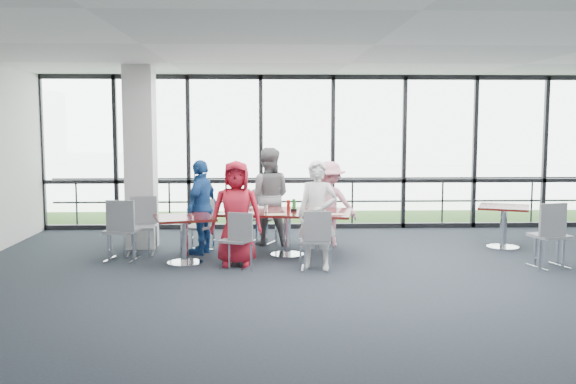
{
  "coord_description": "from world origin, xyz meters",
  "views": [
    {
      "loc": [
        -1.41,
        -8.35,
        2.18
      ],
      "look_at": [
        -1.05,
        1.88,
        1.1
      ],
      "focal_mm": 40.0,
      "sensor_mm": 36.0,
      "label": 1
    }
  ],
  "objects_px": {
    "side_table_right": "(504,213)",
    "chair_main_nl": "(236,240)",
    "side_table_left": "(184,224)",
    "chair_spare_r": "(550,236)",
    "diner_far_left": "(268,196)",
    "diner_far_right": "(329,204)",
    "chair_spare_la": "(122,231)",
    "chair_main_fr": "(318,221)",
    "chair_main_fl": "(262,219)",
    "main_table": "(287,218)",
    "diner_near_left": "(236,213)",
    "chair_spare_lb": "(140,227)",
    "chair_main_nr": "(315,241)",
    "diner_end": "(202,207)",
    "structural_column": "(141,158)",
    "chair_main_end": "(198,227)",
    "diner_near_right": "(317,215)"
  },
  "relations": [
    {
      "from": "side_table_right",
      "to": "chair_main_nl",
      "type": "xyz_separation_m",
      "value": [
        -4.65,
        -1.42,
        -0.2
      ]
    },
    {
      "from": "side_table_left",
      "to": "chair_spare_r",
      "type": "height_order",
      "value": "chair_spare_r"
    },
    {
      "from": "diner_far_left",
      "to": "chair_spare_r",
      "type": "distance_m",
      "value": 4.77
    },
    {
      "from": "diner_far_right",
      "to": "chair_main_nl",
      "type": "height_order",
      "value": "diner_far_right"
    },
    {
      "from": "chair_main_nl",
      "to": "chair_spare_la",
      "type": "height_order",
      "value": "chair_spare_la"
    },
    {
      "from": "side_table_left",
      "to": "diner_far_left",
      "type": "height_order",
      "value": "diner_far_left"
    },
    {
      "from": "chair_spare_r",
      "to": "chair_main_fr",
      "type": "bearing_deg",
      "value": 134.49
    },
    {
      "from": "side_table_left",
      "to": "chair_spare_la",
      "type": "relative_size",
      "value": 1.11
    },
    {
      "from": "chair_main_fl",
      "to": "main_table",
      "type": "bearing_deg",
      "value": 133.85
    },
    {
      "from": "chair_spare_r",
      "to": "side_table_left",
      "type": "bearing_deg",
      "value": 159.69
    },
    {
      "from": "diner_near_left",
      "to": "diner_far_right",
      "type": "xyz_separation_m",
      "value": [
        1.59,
        1.54,
        -0.05
      ]
    },
    {
      "from": "side_table_right",
      "to": "chair_spare_lb",
      "type": "xyz_separation_m",
      "value": [
        -6.29,
        -0.42,
        -0.16
      ]
    },
    {
      "from": "chair_main_nr",
      "to": "chair_main_fl",
      "type": "height_order",
      "value": "chair_main_fl"
    },
    {
      "from": "diner_end",
      "to": "chair_spare_la",
      "type": "height_order",
      "value": "diner_end"
    },
    {
      "from": "chair_spare_r",
      "to": "chair_main_fl",
      "type": "bearing_deg",
      "value": 137.77
    },
    {
      "from": "chair_main_nr",
      "to": "structural_column",
      "type": "bearing_deg",
      "value": 153.05
    },
    {
      "from": "chair_main_end",
      "to": "main_table",
      "type": "bearing_deg",
      "value": 100.25
    },
    {
      "from": "chair_main_end",
      "to": "chair_main_nl",
      "type": "bearing_deg",
      "value": 52.92
    },
    {
      "from": "diner_near_right",
      "to": "chair_spare_lb",
      "type": "height_order",
      "value": "diner_near_right"
    },
    {
      "from": "diner_end",
      "to": "diner_near_right",
      "type": "bearing_deg",
      "value": 78.35
    },
    {
      "from": "chair_main_end",
      "to": "chair_main_fl",
      "type": "bearing_deg",
      "value": 149.49
    },
    {
      "from": "chair_main_fr",
      "to": "chair_spare_la",
      "type": "distance_m",
      "value": 3.47
    },
    {
      "from": "diner_end",
      "to": "chair_spare_r",
      "type": "distance_m",
      "value": 5.55
    },
    {
      "from": "chair_main_fr",
      "to": "chair_spare_r",
      "type": "relative_size",
      "value": 0.9
    },
    {
      "from": "chair_main_nl",
      "to": "chair_main_fl",
      "type": "relative_size",
      "value": 0.93
    },
    {
      "from": "structural_column",
      "to": "main_table",
      "type": "distance_m",
      "value": 2.85
    },
    {
      "from": "side_table_right",
      "to": "structural_column",
      "type": "bearing_deg",
      "value": 177.26
    },
    {
      "from": "diner_near_left",
      "to": "chair_spare_la",
      "type": "height_order",
      "value": "diner_near_left"
    },
    {
      "from": "diner_near_left",
      "to": "chair_spare_la",
      "type": "distance_m",
      "value": 1.92
    },
    {
      "from": "diner_end",
      "to": "chair_spare_lb",
      "type": "xyz_separation_m",
      "value": [
        -1.01,
        -0.13,
        -0.32
      ]
    },
    {
      "from": "diner_near_right",
      "to": "chair_spare_r",
      "type": "xyz_separation_m",
      "value": [
        3.53,
        -0.08,
        -0.33
      ]
    },
    {
      "from": "main_table",
      "to": "structural_column",
      "type": "bearing_deg",
      "value": 172.24
    },
    {
      "from": "main_table",
      "to": "diner_far_right",
      "type": "relative_size",
      "value": 1.49
    },
    {
      "from": "chair_main_nl",
      "to": "chair_spare_r",
      "type": "distance_m",
      "value": 4.77
    },
    {
      "from": "diner_near_left",
      "to": "chair_main_end",
      "type": "distance_m",
      "value": 1.33
    },
    {
      "from": "chair_main_nr",
      "to": "chair_main_fr",
      "type": "bearing_deg",
      "value": 89.46
    },
    {
      "from": "diner_near_left",
      "to": "diner_far_left",
      "type": "bearing_deg",
      "value": 75.87
    },
    {
      "from": "diner_far_left",
      "to": "chair_spare_lb",
      "type": "distance_m",
      "value": 2.36
    },
    {
      "from": "chair_spare_la",
      "to": "chair_spare_r",
      "type": "xyz_separation_m",
      "value": [
        6.61,
        -0.75,
        0.01
      ]
    },
    {
      "from": "diner_far_left",
      "to": "chair_spare_la",
      "type": "relative_size",
      "value": 1.81
    },
    {
      "from": "side_table_left",
      "to": "chair_spare_lb",
      "type": "bearing_deg",
      "value": 140.43
    },
    {
      "from": "chair_main_nl",
      "to": "chair_spare_lb",
      "type": "height_order",
      "value": "chair_spare_lb"
    },
    {
      "from": "chair_main_end",
      "to": "chair_spare_r",
      "type": "bearing_deg",
      "value": 98.73
    },
    {
      "from": "main_table",
      "to": "chair_spare_r",
      "type": "height_order",
      "value": "chair_spare_r"
    },
    {
      "from": "structural_column",
      "to": "diner_near_left",
      "type": "height_order",
      "value": "structural_column"
    },
    {
      "from": "chair_main_nl",
      "to": "chair_main_fr",
      "type": "xyz_separation_m",
      "value": [
        1.4,
        1.78,
        0.02
      ]
    },
    {
      "from": "diner_far_right",
      "to": "chair_main_fl",
      "type": "xyz_separation_m",
      "value": [
        -1.21,
        0.32,
        -0.3
      ]
    },
    {
      "from": "structural_column",
      "to": "chair_main_nr",
      "type": "relative_size",
      "value": 3.61
    },
    {
      "from": "diner_near_left",
      "to": "chair_main_fr",
      "type": "relative_size",
      "value": 1.82
    },
    {
      "from": "structural_column",
      "to": "chair_main_nr",
      "type": "distance_m",
      "value": 3.67
    }
  ]
}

